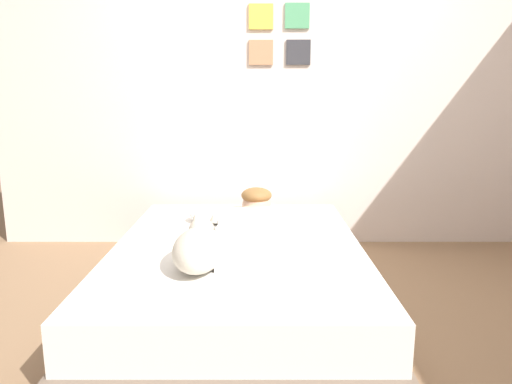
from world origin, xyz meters
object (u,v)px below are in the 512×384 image
at_px(person_lying, 258,227).
at_px(cell_phone, 260,246).
at_px(pillow, 228,214).
at_px(bed, 239,274).
at_px(coffee_cup, 259,220).
at_px(dog, 200,247).

relative_size(person_lying, cell_phone, 6.57).
height_order(pillow, cell_phone, pillow).
bearing_deg(bed, coffee_cup, 73.34).
bearing_deg(coffee_cup, bed, -106.66).
xyz_separation_m(bed, person_lying, (0.11, -0.01, 0.29)).
xyz_separation_m(dog, cell_phone, (0.31, 0.32, -0.10)).
distance_m(pillow, person_lying, 0.55).
relative_size(bed, coffee_cup, 16.58).
height_order(person_lying, dog, person_lying).
height_order(pillow, coffee_cup, pillow).
bearing_deg(dog, cell_phone, 45.52).
distance_m(bed, pillow, 0.56).
xyz_separation_m(person_lying, coffee_cup, (0.01, 0.41, -0.07)).
bearing_deg(dog, bed, 62.93).
distance_m(pillow, cell_phone, 0.59).
relative_size(coffee_cup, cell_phone, 0.89).
relative_size(bed, person_lying, 2.25).
xyz_separation_m(bed, coffee_cup, (0.12, 0.40, 0.22)).
xyz_separation_m(pillow, coffee_cup, (0.21, -0.10, -0.02)).
bearing_deg(coffee_cup, dog, -111.78).
distance_m(coffee_cup, cell_phone, 0.45).
bearing_deg(cell_phone, bed, 159.91).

